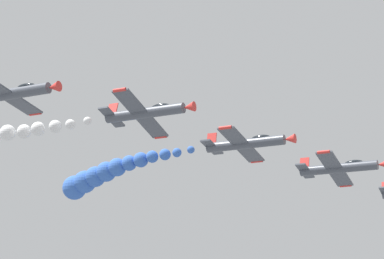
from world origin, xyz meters
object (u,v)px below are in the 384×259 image
(airplane_left_outer, at_px, (146,113))
(airplane_right_outer, at_px, (12,93))
(airplane_left_inner, at_px, (340,168))
(airplane_right_inner, at_px, (247,143))

(airplane_left_outer, relative_size, airplane_right_outer, 1.00)
(airplane_left_inner, xyz_separation_m, airplane_right_outer, (28.42, -24.65, 4.35))
(airplane_left_inner, distance_m, airplane_left_outer, 24.27)
(airplane_right_inner, xyz_separation_m, airplane_left_outer, (9.24, -7.44, 2.06))
(airplane_right_outer, bearing_deg, airplane_left_inner, 139.06)
(airplane_left_outer, xyz_separation_m, airplane_right_outer, (9.86, -9.47, 0.61))
(airplane_right_inner, height_order, airplane_left_outer, airplane_left_outer)
(airplane_left_outer, bearing_deg, airplane_right_inner, 141.18)
(airplane_left_inner, relative_size, airplane_right_inner, 1.00)
(airplane_left_inner, height_order, airplane_right_outer, airplane_right_outer)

